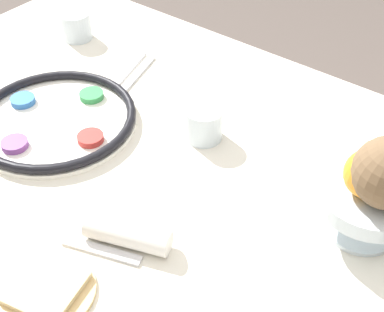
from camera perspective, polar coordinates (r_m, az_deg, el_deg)
The scene contains 11 objects.
dining_table at distance 1.35m, azimuth -4.71°, elevation -12.47°, with size 1.52×1.08×0.71m.
seder_plate at distance 1.21m, azimuth -14.37°, elevation 3.85°, with size 0.35×0.35×0.03m.
fruit_stand at distance 0.96m, azimuth 18.27°, elevation -4.50°, with size 0.18×0.18×0.10m.
orange_fruit at distance 0.90m, azimuth 18.41°, elevation -1.83°, with size 0.08×0.08×0.08m.
bread_plate at distance 0.90m, azimuth -15.22°, elevation -13.62°, with size 0.16×0.16×0.02m.
napkin_roll at distance 0.93m, azimuth -6.87°, elevation -8.29°, with size 0.16×0.09×0.05m.
cup_near at distance 1.12m, azimuth 1.27°, elevation 3.47°, with size 0.08×0.08×0.07m.
cup_mid at distance 1.51m, azimuth -12.24°, elevation 13.41°, with size 0.08×0.08×0.07m.
fork_left at distance 1.37m, azimuth -6.74°, elevation 9.19°, with size 0.06×0.16×0.01m.
fork_right at distance 1.35m, azimuth -5.80°, elevation 8.79°, with size 0.06×0.16×0.01m.
spoon at distance 0.94m, azimuth -9.60°, elevation -9.92°, with size 0.14×0.07×0.01m.
Camera 1 is at (0.57, -0.55, 1.45)m, focal length 50.00 mm.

